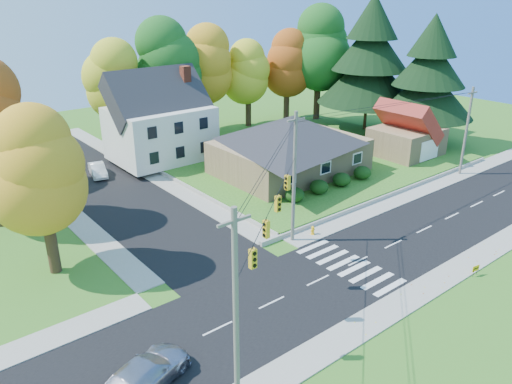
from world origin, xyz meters
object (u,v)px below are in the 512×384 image
at_px(white_car, 98,170).
at_px(fire_hydrant, 313,231).
at_px(silver_sedan, 144,375).
at_px(ranch_house, 290,145).

distance_m(white_car, fire_hydrant, 24.43).
bearing_deg(silver_sedan, ranch_house, -74.82).
distance_m(silver_sedan, white_car, 31.20).
relative_size(silver_sedan, white_car, 1.35).
height_order(ranch_house, silver_sedan, ranch_house).
xyz_separation_m(silver_sedan, white_car, (9.91, 29.58, -0.12)).
xyz_separation_m(white_car, fire_hydrant, (7.73, -23.17, -0.31)).
relative_size(ranch_house, fire_hydrant, 19.16).
bearing_deg(ranch_house, fire_hydrant, -124.51).
relative_size(ranch_house, silver_sedan, 2.75).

